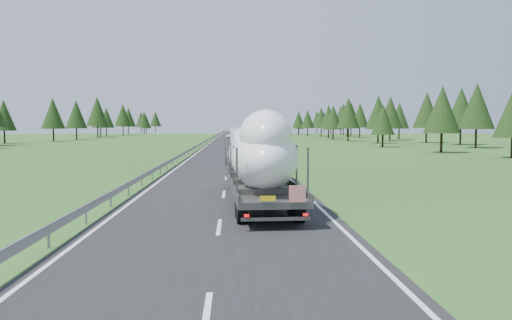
{
  "coord_description": "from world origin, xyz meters",
  "views": [
    {
      "loc": [
        0.57,
        -27.81,
        3.89
      ],
      "look_at": [
        1.74,
        -1.69,
        2.06
      ],
      "focal_mm": 35.0,
      "sensor_mm": 36.0,
      "label": 1
    }
  ],
  "objects_px": {
    "boat_truck": "(255,154)",
    "distant_car_dark": "(238,131)",
    "distant_van": "(230,136)",
    "highway_sign": "(264,135)",
    "distant_car_blue": "(231,131)"
  },
  "relations": [
    {
      "from": "highway_sign",
      "to": "boat_truck",
      "type": "bearing_deg",
      "value": -93.86
    },
    {
      "from": "distant_van",
      "to": "distant_car_blue",
      "type": "height_order",
      "value": "distant_van"
    },
    {
      "from": "highway_sign",
      "to": "distant_car_dark",
      "type": "distance_m",
      "value": 152.89
    },
    {
      "from": "boat_truck",
      "to": "distant_car_dark",
      "type": "height_order",
      "value": "boat_truck"
    },
    {
      "from": "highway_sign",
      "to": "boat_truck",
      "type": "height_order",
      "value": "boat_truck"
    },
    {
      "from": "highway_sign",
      "to": "distant_car_blue",
      "type": "bearing_deg",
      "value": 92.43
    },
    {
      "from": "boat_truck",
      "to": "distant_car_blue",
      "type": "height_order",
      "value": "boat_truck"
    },
    {
      "from": "highway_sign",
      "to": "distant_car_blue",
      "type": "relative_size",
      "value": 0.62
    },
    {
      "from": "distant_van",
      "to": "distant_car_dark",
      "type": "bearing_deg",
      "value": 86.79
    },
    {
      "from": "highway_sign",
      "to": "distant_car_dark",
      "type": "xyz_separation_m",
      "value": [
        -4.54,
        152.82,
        -1.04
      ]
    },
    {
      "from": "distant_van",
      "to": "boat_truck",
      "type": "bearing_deg",
      "value": -90.39
    },
    {
      "from": "highway_sign",
      "to": "distant_car_dark",
      "type": "relative_size",
      "value": 0.58
    },
    {
      "from": "highway_sign",
      "to": "distant_car_blue",
      "type": "distance_m",
      "value": 187.38
    },
    {
      "from": "distant_van",
      "to": "distant_car_blue",
      "type": "relative_size",
      "value": 1.19
    },
    {
      "from": "distant_van",
      "to": "distant_car_dark",
      "type": "height_order",
      "value": "distant_car_dark"
    }
  ]
}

